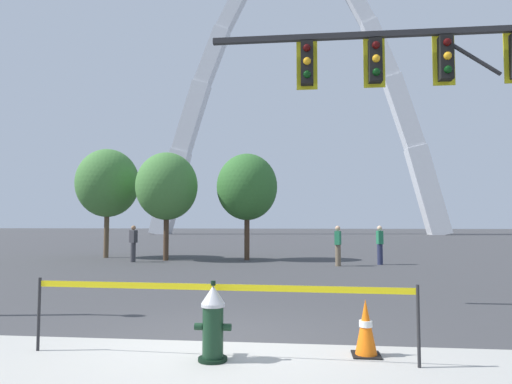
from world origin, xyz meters
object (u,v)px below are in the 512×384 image
traffic_signal_gantry (468,89)px  monument_arch (295,104)px  traffic_cone_by_hydrant (366,328)px  pedestrian_walking_right (338,245)px  pedestrian_standing_center (133,243)px  pedestrian_walking_left (380,245)px  fire_hydrant (213,323)px

traffic_signal_gantry → monument_arch: bearing=94.7°
traffic_signal_gantry → traffic_cone_by_hydrant: bearing=-127.6°
traffic_cone_by_hydrant → pedestrian_walking_right: size_ratio=0.46×
traffic_cone_by_hydrant → pedestrian_standing_center: bearing=122.1°
monument_arch → pedestrian_walking_left: (4.34, -46.42, -18.25)m
fire_hydrant → monument_arch: size_ratio=0.02×
monument_arch → pedestrian_walking_left: bearing=-84.7°
traffic_cone_by_hydrant → pedestrian_walking_left: 13.16m
pedestrian_walking_left → monument_arch: bearing=95.3°
fire_hydrant → pedestrian_walking_right: bearing=78.9°
fire_hydrant → pedestrian_walking_left: 14.02m
monument_arch → traffic_cone_by_hydrant: bearing=-88.0°
traffic_cone_by_hydrant → pedestrian_walking_left: bearing=80.0°
pedestrian_walking_left → fire_hydrant: bearing=-107.5°
traffic_cone_by_hydrant → pedestrian_walking_right: 12.19m
pedestrian_walking_right → fire_hydrant: bearing=-101.1°
pedestrian_walking_left → pedestrian_walking_right: same height
pedestrian_walking_left → pedestrian_standing_center: 10.50m
traffic_cone_by_hydrant → pedestrian_walking_left: pedestrian_walking_left is taller
fire_hydrant → monument_arch: 62.61m
monument_arch → pedestrian_walking_left: size_ratio=27.71×
pedestrian_walking_left → pedestrian_standing_center: same height
fire_hydrant → pedestrian_walking_left: size_ratio=0.62×
fire_hydrant → pedestrian_walking_right: size_ratio=0.62×
traffic_cone_by_hydrant → pedestrian_standing_center: (-8.21, 13.06, 0.46)m
traffic_cone_by_hydrant → pedestrian_walking_right: bearing=87.4°
pedestrian_standing_center → pedestrian_walking_left: bearing=-0.6°
traffic_cone_by_hydrant → traffic_signal_gantry: (2.52, 3.27, 4.05)m
pedestrian_walking_left → pedestrian_standing_center: (-10.50, 0.11, 0.00)m
traffic_cone_by_hydrant → traffic_signal_gantry: 5.78m
traffic_signal_gantry → pedestrian_walking_left: (-0.23, 9.68, -3.59)m
pedestrian_standing_center → pedestrian_walking_right: bearing=-5.8°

